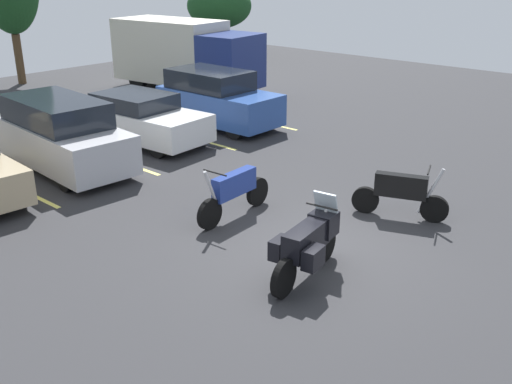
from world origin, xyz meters
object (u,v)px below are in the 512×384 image
at_px(motorcycle_third, 401,193).
at_px(car_silver, 60,134).
at_px(car_white, 141,118).
at_px(car_blue, 217,99).
at_px(box_truck, 185,54).
at_px(motorcycle_second, 234,191).
at_px(motorcycle_touring, 308,243).

distance_m(motorcycle_third, car_silver, 9.03).
distance_m(car_white, car_blue, 2.94).
bearing_deg(motorcycle_third, box_truck, 66.24).
height_order(car_silver, car_blue, car_silver).
xyz_separation_m(motorcycle_second, car_blue, (5.17, 5.73, 0.32)).
height_order(car_blue, box_truck, box_truck).
xyz_separation_m(car_white, box_truck, (6.14, 4.80, 0.82)).
distance_m(motorcycle_second, car_silver, 5.80).
distance_m(car_silver, car_white, 2.99).
bearing_deg(car_silver, motorcycle_second, -83.00).
bearing_deg(car_white, box_truck, 38.01).
height_order(motorcycle_second, car_white, car_white).
bearing_deg(box_truck, motorcycle_touring, -124.53).
xyz_separation_m(motorcycle_third, car_white, (-0.14, 8.84, 0.17)).
height_order(car_silver, box_truck, box_truck).
bearing_deg(car_blue, box_truck, 58.07).
relative_size(motorcycle_third, box_truck, 0.29).
distance_m(motorcycle_third, car_white, 8.84).
relative_size(motorcycle_second, car_white, 0.51).
xyz_separation_m(car_silver, box_truck, (9.10, 5.16, 0.63)).
xyz_separation_m(motorcycle_second, car_silver, (-0.71, 5.75, 0.34)).
height_order(motorcycle_second, car_silver, car_silver).
relative_size(car_white, car_blue, 1.05).
relative_size(motorcycle_second, car_blue, 0.53).
bearing_deg(box_truck, car_white, -141.99).
distance_m(motorcycle_touring, motorcycle_second, 2.96).
height_order(motorcycle_touring, motorcycle_third, motorcycle_touring).
height_order(motorcycle_third, box_truck, box_truck).
height_order(motorcycle_touring, car_blue, car_blue).
bearing_deg(motorcycle_third, motorcycle_second, 131.22).
distance_m(motorcycle_second, motorcycle_third, 3.63).
bearing_deg(box_truck, car_silver, -150.45).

